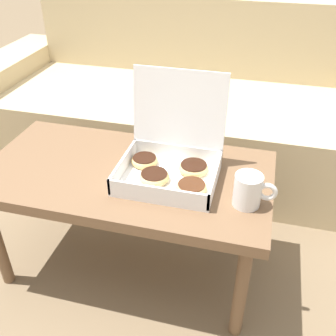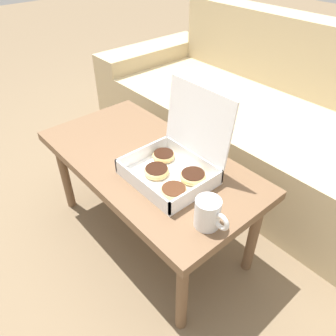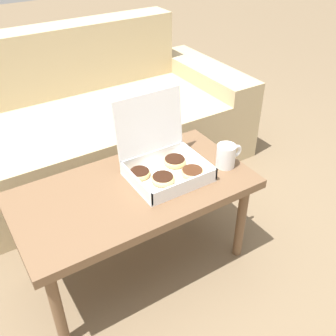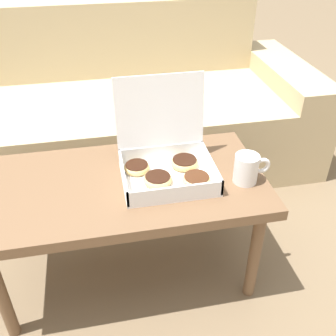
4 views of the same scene
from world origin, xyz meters
TOP-DOWN VIEW (x-y plane):
  - ground_plane at (0.00, 0.00)m, footprint 12.00×12.00m
  - couch at (0.00, 0.84)m, footprint 2.28×0.89m
  - coffee_table at (0.00, -0.06)m, footprint 1.02×0.53m
  - pastry_box at (0.16, -0.05)m, footprint 0.33×0.31m
  - coffee_mug at (0.43, -0.15)m, footprint 0.13×0.09m

SIDE VIEW (x-z plane):
  - ground_plane at x=0.00m, z-range 0.00..0.00m
  - couch at x=0.00m, z-range -0.14..0.70m
  - coffee_table at x=0.00m, z-range 0.18..0.65m
  - coffee_mug at x=0.43m, z-range 0.47..0.57m
  - pastry_box at x=0.16m, z-range 0.36..0.69m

